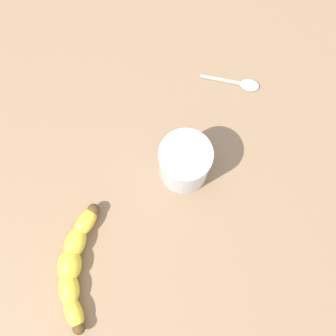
# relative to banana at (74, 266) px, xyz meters

# --- Properties ---
(wooden_tabletop) EXTENTS (1.20, 1.20, 0.03)m
(wooden_tabletop) POSITION_rel_banana_xyz_m (0.13, 0.13, -0.03)
(wooden_tabletop) COLOR #896B4E
(wooden_tabletop) RESTS_ON ground
(banana) EXTENTS (0.08, 0.21, 0.04)m
(banana) POSITION_rel_banana_xyz_m (0.00, 0.00, 0.00)
(banana) COLOR yellow
(banana) RESTS_ON wooden_tabletop
(smoothie_glass) EXTENTS (0.09, 0.09, 0.10)m
(smoothie_glass) POSITION_rel_banana_xyz_m (0.20, 0.15, 0.03)
(smoothie_glass) COLOR silver
(smoothie_glass) RESTS_ON wooden_tabletop
(teaspoon) EXTENTS (0.11, 0.05, 0.01)m
(teaspoon) POSITION_rel_banana_xyz_m (0.33, 0.30, -0.02)
(teaspoon) COLOR silver
(teaspoon) RESTS_ON wooden_tabletop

